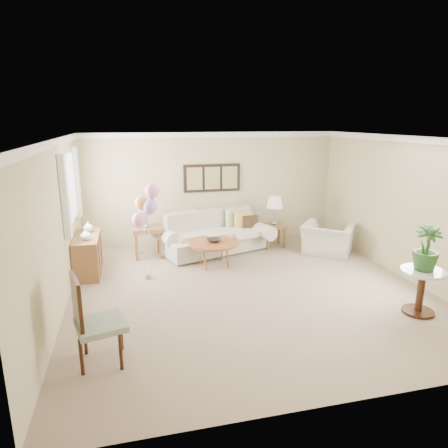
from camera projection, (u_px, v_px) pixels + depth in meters
name	position (u px, v px, depth m)	size (l,w,h in m)	color
ground_plane	(248.00, 290.00, 6.96)	(6.00, 6.00, 0.00)	tan
room_shell	(242.00, 197.00, 6.61)	(6.04, 6.04, 2.60)	#C4B68F
wall_art_triptych	(212.00, 178.00, 9.35)	(1.35, 0.06, 0.65)	black
sofa	(214.00, 236.00, 8.90)	(2.71, 1.55, 0.91)	beige
end_table_left	(147.00, 232.00, 8.51)	(0.61, 0.55, 0.67)	brown
end_table_right	(274.00, 228.00, 9.23)	(0.49, 0.45, 0.54)	brown
lamp_left	(146.00, 205.00, 8.37)	(0.35, 0.35, 0.62)	gray
lamp_right	(275.00, 203.00, 9.08)	(0.37, 0.37, 0.66)	gray
coffee_table	(214.00, 244.00, 8.01)	(0.98, 0.98, 0.50)	#A0542B
decor_bowl	(214.00, 240.00, 7.99)	(0.29, 0.29, 0.07)	black
armchair	(328.00, 239.00, 8.76)	(1.04, 0.90, 0.67)	beige
side_table	(422.00, 281.00, 5.99)	(0.64, 0.64, 0.70)	silver
potted_plant	(427.00, 248.00, 5.87)	(0.39, 0.39, 0.69)	#1E5319
accent_chair	(93.00, 319.00, 4.72)	(0.67, 0.67, 1.12)	gray
credenza	(88.00, 254.00, 7.64)	(0.46, 1.20, 0.74)	brown
vase_white	(86.00, 235.00, 7.28)	(0.19, 0.19, 0.20)	white
vase_sage	(88.00, 227.00, 7.80)	(0.20, 0.20, 0.21)	beige
balloon_cluster	(146.00, 206.00, 7.09)	(0.51, 0.41, 1.80)	gray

